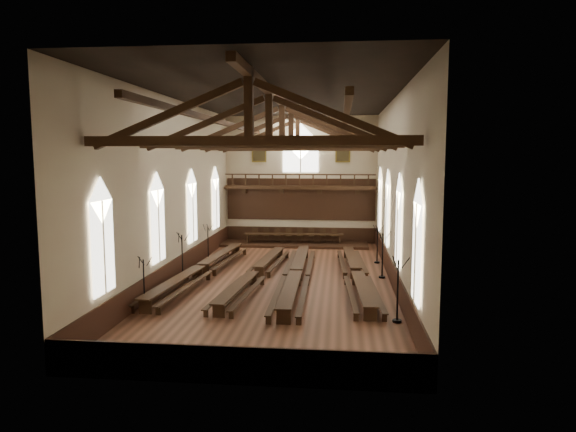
% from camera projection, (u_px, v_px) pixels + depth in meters
% --- Properties ---
extents(ground, '(26.00, 26.00, 0.00)m').
position_uv_depth(ground, '(282.00, 281.00, 28.35)').
color(ground, brown).
rests_on(ground, ground).
extents(room_walls, '(26.00, 26.00, 26.00)m').
position_uv_depth(room_walls, '(282.00, 164.00, 27.59)').
color(room_walls, '#BEB590').
rests_on(room_walls, ground).
extents(wainscot_band, '(12.00, 26.00, 1.20)m').
position_uv_depth(wainscot_band, '(282.00, 270.00, 28.28)').
color(wainscot_band, '#32180F').
rests_on(wainscot_band, ground).
extents(side_windows, '(11.85, 19.80, 4.50)m').
position_uv_depth(side_windows, '(282.00, 214.00, 27.91)').
color(side_windows, white).
rests_on(side_windows, room_walls).
extents(end_window, '(2.80, 0.12, 3.80)m').
position_uv_depth(end_window, '(301.00, 151.00, 40.24)').
color(end_window, white).
rests_on(end_window, room_walls).
extents(minstrels_gallery, '(11.80, 1.24, 3.70)m').
position_uv_depth(minstrels_gallery, '(300.00, 194.00, 40.40)').
color(minstrels_gallery, '#351E11').
rests_on(minstrels_gallery, room_walls).
extents(portraits, '(7.75, 0.09, 1.45)m').
position_uv_depth(portraits, '(301.00, 153.00, 40.25)').
color(portraits, brown).
rests_on(portraits, room_walls).
extents(roof_trusses, '(11.70, 25.70, 2.80)m').
position_uv_depth(roof_trusses, '(282.00, 131.00, 27.38)').
color(roof_trusses, '#351E11').
rests_on(roof_trusses, room_walls).
extents(refectory_row_a, '(2.12, 14.50, 0.75)m').
position_uv_depth(refectory_row_a, '(201.00, 268.00, 29.08)').
color(refectory_row_a, '#351E11').
rests_on(refectory_row_a, ground).
extents(refectory_row_b, '(1.87, 13.85, 0.68)m').
position_uv_depth(refectory_row_b, '(256.00, 272.00, 28.30)').
color(refectory_row_b, '#351E11').
rests_on(refectory_row_b, ground).
extents(refectory_row_c, '(1.61, 14.45, 0.75)m').
position_uv_depth(refectory_row_c, '(296.00, 273.00, 27.79)').
color(refectory_row_c, '#351E11').
rests_on(refectory_row_c, ground).
extents(refectory_row_d, '(1.81, 14.13, 0.71)m').
position_uv_depth(refectory_row_d, '(356.00, 273.00, 28.07)').
color(refectory_row_d, '#351E11').
rests_on(refectory_row_d, ground).
extents(dais, '(11.40, 2.90, 0.19)m').
position_uv_depth(dais, '(293.00, 244.00, 39.64)').
color(dais, '#32180F').
rests_on(dais, ground).
extents(high_table, '(7.71, 1.34, 0.72)m').
position_uv_depth(high_table, '(293.00, 235.00, 39.56)').
color(high_table, '#351E11').
rests_on(high_table, dais).
extents(high_chairs, '(6.78, 0.49, 1.03)m').
position_uv_depth(high_chairs, '(294.00, 234.00, 40.31)').
color(high_chairs, '#351E11').
rests_on(high_chairs, dais).
extents(candelabrum_left_near, '(0.72, 0.73, 2.44)m').
position_uv_depth(candelabrum_left_near, '(144.00, 294.00, 22.96)').
color(candelabrum_left_near, black).
rests_on(candelabrum_left_near, ground).
extents(candelabrum_left_mid, '(0.79, 0.80, 2.69)m').
position_uv_depth(candelabrum_left_mid, '(182.00, 266.00, 28.49)').
color(candelabrum_left_mid, black).
rests_on(candelabrum_left_mid, ground).
extents(candelabrum_left_far, '(0.71, 0.71, 2.41)m').
position_uv_depth(candelabrum_left_far, '(208.00, 249.00, 34.02)').
color(candelabrum_left_far, black).
rests_on(candelabrum_left_far, ground).
extents(candelabrum_right_near, '(0.74, 0.86, 2.80)m').
position_uv_depth(candelabrum_right_near, '(397.00, 302.00, 21.24)').
color(candelabrum_right_near, black).
rests_on(candelabrum_right_near, ground).
extents(candelabrum_right_mid, '(0.74, 0.83, 2.70)m').
position_uv_depth(candelabrum_right_mid, '(382.00, 264.00, 28.97)').
color(candelabrum_right_mid, black).
rests_on(candelabrum_right_mid, ground).
extents(candelabrum_right_far, '(0.72, 0.75, 2.48)m').
position_uv_depth(candelabrum_right_far, '(377.00, 252.00, 33.00)').
color(candelabrum_right_far, black).
rests_on(candelabrum_right_far, ground).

